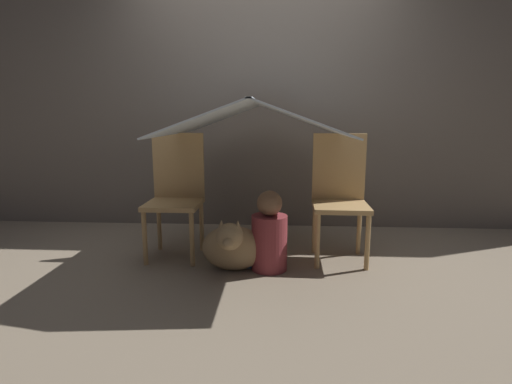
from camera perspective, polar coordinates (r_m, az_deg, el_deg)
ground_plane at (r=3.04m, az=-0.21°, el=-10.69°), size 8.80×8.80×0.00m
wall_back at (r=4.04m, az=0.89°, el=12.72°), size 7.00×0.05×2.50m
chair_left at (r=3.25m, az=-11.36°, el=0.16°), size 0.42×0.42×0.98m
chair_right at (r=3.18m, az=11.85°, el=-0.09°), size 0.43×0.43×0.98m
sheet_canopy at (r=3.01m, az=0.00°, el=10.55°), size 1.30×1.45×0.25m
person_front at (r=2.92m, az=1.92°, el=-6.25°), size 0.26×0.26×0.59m
dog at (r=2.89m, az=-3.42°, el=-7.65°), size 0.45×0.39×0.42m
floor_cushion at (r=3.14m, az=-1.31°, el=-8.99°), size 0.37×0.29×0.10m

